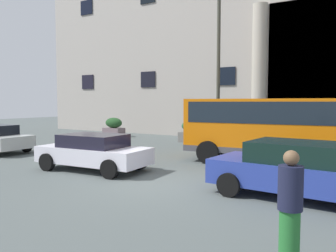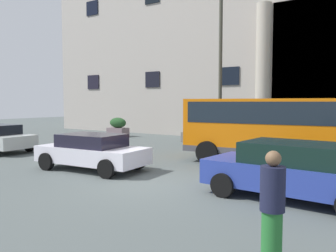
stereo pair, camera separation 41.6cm
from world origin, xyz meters
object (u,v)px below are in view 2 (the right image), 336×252
(pedestrian_child_trailing, at_px, (272,209))
(lamppost_plaza_centre, at_px, (220,59))
(hedge_planter_entrance_right, at_px, (196,132))
(white_taxi_kerbside, at_px, (293,170))
(hedge_planter_west, at_px, (118,127))
(motorcycle_near_kerb, at_px, (94,145))
(orange_minibus, at_px, (279,125))
(parked_sedan_second, at_px, (92,151))

(pedestrian_child_trailing, xyz_separation_m, lamppost_plaza_centre, (-6.14, 11.26, 3.71))
(hedge_planter_entrance_right, distance_m, white_taxi_kerbside, 12.27)
(hedge_planter_west, height_order, motorcycle_near_kerb, hedge_planter_west)
(pedestrian_child_trailing, bearing_deg, motorcycle_near_kerb, -31.81)
(hedge_planter_west, bearing_deg, lamppost_plaza_centre, -12.52)
(orange_minibus, relative_size, white_taxi_kerbside, 1.64)
(hedge_planter_west, relative_size, lamppost_plaza_centre, 0.18)
(pedestrian_child_trailing, bearing_deg, white_taxi_kerbside, -80.40)
(orange_minibus, height_order, hedge_planter_entrance_right, orange_minibus)
(hedge_planter_west, height_order, hedge_planter_entrance_right, hedge_planter_entrance_right)
(hedge_planter_west, height_order, pedestrian_child_trailing, pedestrian_child_trailing)
(hedge_planter_west, relative_size, pedestrian_child_trailing, 0.82)
(orange_minibus, height_order, pedestrian_child_trailing, orange_minibus)
(parked_sedan_second, bearing_deg, motorcycle_near_kerb, 130.54)
(hedge_planter_west, distance_m, lamppost_plaza_centre, 9.76)
(orange_minibus, height_order, hedge_planter_west, orange_minibus)
(parked_sedan_second, bearing_deg, lamppost_plaza_centre, 75.00)
(white_taxi_kerbside, bearing_deg, parked_sedan_second, -175.17)
(white_taxi_kerbside, bearing_deg, motorcycle_near_kerb, 169.84)
(hedge_planter_west, distance_m, pedestrian_child_trailing, 19.86)
(white_taxi_kerbside, height_order, parked_sedan_second, white_taxi_kerbside)
(orange_minibus, distance_m, hedge_planter_west, 13.32)
(motorcycle_near_kerb, height_order, pedestrian_child_trailing, pedestrian_child_trailing)
(motorcycle_near_kerb, bearing_deg, hedge_planter_entrance_right, 82.26)
(motorcycle_near_kerb, bearing_deg, hedge_planter_west, 127.83)
(hedge_planter_entrance_right, xyz_separation_m, pedestrian_child_trailing, (8.63, -13.23, 0.23))
(hedge_planter_west, distance_m, hedge_planter_entrance_right, 6.21)
(orange_minibus, distance_m, hedge_planter_entrance_right, 7.84)
(orange_minibus, xyz_separation_m, hedge_planter_west, (-12.47, 4.61, -0.90))
(white_taxi_kerbside, height_order, pedestrian_child_trailing, pedestrian_child_trailing)
(motorcycle_near_kerb, bearing_deg, lamppost_plaza_centre, 55.96)
(motorcycle_near_kerb, bearing_deg, pedestrian_child_trailing, -28.67)
(white_taxi_kerbside, xyz_separation_m, pedestrian_child_trailing, (0.66, -3.90, 0.14))
(hedge_planter_entrance_right, distance_m, pedestrian_child_trailing, 15.80)
(hedge_planter_entrance_right, distance_m, motorcycle_near_kerb, 7.18)
(orange_minibus, relative_size, parked_sedan_second, 1.76)
(pedestrian_child_trailing, relative_size, lamppost_plaza_centre, 0.22)
(pedestrian_child_trailing, bearing_deg, hedge_planter_entrance_right, -56.92)
(orange_minibus, bearing_deg, lamppost_plaza_centre, 138.38)
(motorcycle_near_kerb, xyz_separation_m, lamppost_plaza_centre, (3.84, 5.08, 4.13))
(orange_minibus, bearing_deg, white_taxi_kerbside, -76.09)
(orange_minibus, bearing_deg, motorcycle_near_kerb, -168.64)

